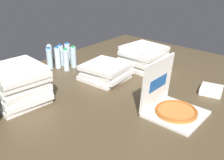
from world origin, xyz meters
The scene contains 13 objects.
ground_plane centered at (0.00, 0.00, -0.01)m, with size 3.20×2.40×0.02m, color #4C3D28.
open_pizza_box centered at (0.10, -0.38, 0.07)m, with size 0.36×0.37×0.38m.
pizza_stack_right_mid centered at (0.25, 0.36, 0.07)m, with size 0.40×0.40×0.14m.
pizza_stack_center_far centered at (-0.49, 0.56, 0.14)m, with size 0.41×0.42×0.29m.
pizza_stack_left_near centered at (0.70, 0.26, 0.11)m, with size 0.40×0.39×0.22m.
water_bottle_0 centered at (0.15, 0.79, 0.11)m, with size 0.06×0.06×0.22m.
water_bottle_1 centered at (0.26, 0.80, 0.11)m, with size 0.06×0.06×0.22m.
water_bottle_2 centered at (0.14, 0.90, 0.11)m, with size 0.06×0.06×0.22m.
water_bottle_3 centered at (0.13, 1.02, 0.11)m, with size 0.06×0.06×0.22m.
water_bottle_4 centered at (0.29, 0.93, 0.11)m, with size 0.06×0.06×0.22m.
water_bottle_5 centered at (0.21, 0.93, 0.11)m, with size 0.06×0.06×0.22m.
water_bottle_6 centered at (0.08, 0.95, 0.11)m, with size 0.06×0.06×0.22m.
napkin_pile centered at (0.59, -0.47, 0.03)m, with size 0.16×0.16×0.05m, color white.
Camera 1 is at (-1.38, -1.11, 0.98)m, focal length 42.47 mm.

